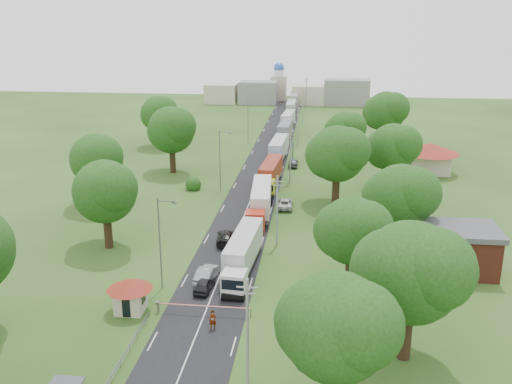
# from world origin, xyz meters

# --- Properties ---
(ground) EXTENTS (260.00, 260.00, 0.00)m
(ground) POSITION_xyz_m (0.00, 0.00, 0.00)
(ground) COLOR #274316
(ground) RESTS_ON ground
(road) EXTENTS (8.00, 200.00, 0.04)m
(road) POSITION_xyz_m (0.00, 20.00, 0.00)
(road) COLOR black
(road) RESTS_ON ground
(boom_barrier) EXTENTS (9.22, 0.35, 1.18)m
(boom_barrier) POSITION_xyz_m (-1.36, -25.00, 0.89)
(boom_barrier) COLOR slate
(boom_barrier) RESTS_ON ground
(guard_booth) EXTENTS (4.40, 4.40, 3.45)m
(guard_booth) POSITION_xyz_m (-7.20, -25.00, 2.16)
(guard_booth) COLOR beige
(guard_booth) RESTS_ON ground
(guard_rail) EXTENTS (0.10, 17.00, 1.70)m
(guard_rail) POSITION_xyz_m (-5.00, -35.00, 0.00)
(guard_rail) COLOR slate
(guard_rail) RESTS_ON ground
(info_sign) EXTENTS (0.12, 3.10, 4.10)m
(info_sign) POSITION_xyz_m (5.20, 35.00, 3.00)
(info_sign) COLOR slate
(info_sign) RESTS_ON ground
(pole_0) EXTENTS (1.60, 0.24, 9.00)m
(pole_0) POSITION_xyz_m (5.50, -35.00, 4.68)
(pole_0) COLOR gray
(pole_0) RESTS_ON ground
(pole_1) EXTENTS (1.60, 0.24, 9.00)m
(pole_1) POSITION_xyz_m (5.50, -7.00, 4.68)
(pole_1) COLOR gray
(pole_1) RESTS_ON ground
(pole_2) EXTENTS (1.60, 0.24, 9.00)m
(pole_2) POSITION_xyz_m (5.50, 21.00, 4.68)
(pole_2) COLOR gray
(pole_2) RESTS_ON ground
(pole_3) EXTENTS (1.60, 0.24, 9.00)m
(pole_3) POSITION_xyz_m (5.50, 49.00, 4.68)
(pole_3) COLOR gray
(pole_3) RESTS_ON ground
(pole_4) EXTENTS (1.60, 0.24, 9.00)m
(pole_4) POSITION_xyz_m (5.50, 77.00, 4.68)
(pole_4) COLOR gray
(pole_4) RESTS_ON ground
(pole_5) EXTENTS (1.60, 0.24, 9.00)m
(pole_5) POSITION_xyz_m (5.50, 105.00, 4.68)
(pole_5) COLOR gray
(pole_5) RESTS_ON ground
(lamp_0) EXTENTS (2.03, 0.22, 10.00)m
(lamp_0) POSITION_xyz_m (-5.35, -20.00, 5.55)
(lamp_0) COLOR slate
(lamp_0) RESTS_ON ground
(lamp_1) EXTENTS (2.03, 0.22, 10.00)m
(lamp_1) POSITION_xyz_m (-5.35, 15.00, 5.55)
(lamp_1) COLOR slate
(lamp_1) RESTS_ON ground
(lamp_2) EXTENTS (2.03, 0.22, 10.00)m
(lamp_2) POSITION_xyz_m (-5.35, 50.00, 5.55)
(lamp_2) COLOR slate
(lamp_2) RESTS_ON ground
(tree_0) EXTENTS (8.80, 8.80, 11.07)m
(tree_0) POSITION_xyz_m (11.99, -37.84, 7.22)
(tree_0) COLOR #382616
(tree_0) RESTS_ON ground
(tree_1) EXTENTS (9.60, 9.60, 12.05)m
(tree_1) POSITION_xyz_m (17.99, -29.83, 7.85)
(tree_1) COLOR #382616
(tree_1) RESTS_ON ground
(tree_2) EXTENTS (8.00, 8.00, 10.10)m
(tree_2) POSITION_xyz_m (13.99, -17.86, 6.60)
(tree_2) COLOR #382616
(tree_2) RESTS_ON ground
(tree_3) EXTENTS (8.80, 8.80, 11.07)m
(tree_3) POSITION_xyz_m (19.99, -7.84, 7.22)
(tree_3) COLOR #382616
(tree_3) RESTS_ON ground
(tree_4) EXTENTS (9.60, 9.60, 12.05)m
(tree_4) POSITION_xyz_m (12.99, 10.17, 7.85)
(tree_4) COLOR #382616
(tree_4) RESTS_ON ground
(tree_5) EXTENTS (8.80, 8.80, 11.07)m
(tree_5) POSITION_xyz_m (21.99, 18.16, 7.22)
(tree_5) COLOR #382616
(tree_5) RESTS_ON ground
(tree_6) EXTENTS (8.00, 8.00, 10.10)m
(tree_6) POSITION_xyz_m (14.99, 35.14, 6.60)
(tree_6) COLOR #382616
(tree_6) RESTS_ON ground
(tree_7) EXTENTS (9.60, 9.60, 12.05)m
(tree_7) POSITION_xyz_m (23.99, 50.17, 7.85)
(tree_7) COLOR #382616
(tree_7) RESTS_ON ground
(tree_10) EXTENTS (8.80, 8.80, 11.07)m
(tree_10) POSITION_xyz_m (-15.01, -9.84, 7.22)
(tree_10) COLOR #382616
(tree_10) RESTS_ON ground
(tree_11) EXTENTS (8.80, 8.80, 11.07)m
(tree_11) POSITION_xyz_m (-22.01, 5.16, 7.22)
(tree_11) COLOR #382616
(tree_11) RESTS_ON ground
(tree_12) EXTENTS (9.60, 9.60, 12.05)m
(tree_12) POSITION_xyz_m (-16.01, 25.17, 7.85)
(tree_12) COLOR #382616
(tree_12) RESTS_ON ground
(tree_13) EXTENTS (8.80, 8.80, 11.07)m
(tree_13) POSITION_xyz_m (-24.01, 45.16, 7.22)
(tree_13) COLOR #382616
(tree_13) RESTS_ON ground
(house_brick) EXTENTS (8.60, 6.60, 5.20)m
(house_brick) POSITION_xyz_m (26.00, -12.00, 2.65)
(house_brick) COLOR maroon
(house_brick) RESTS_ON ground
(house_cream) EXTENTS (10.08, 10.08, 5.80)m
(house_cream) POSITION_xyz_m (30.00, 30.00, 3.64)
(house_cream) COLOR beige
(house_cream) RESTS_ON ground
(distant_town) EXTENTS (52.00, 8.00, 8.00)m
(distant_town) POSITION_xyz_m (0.68, 110.00, 3.49)
(distant_town) COLOR gray
(distant_town) RESTS_ON ground
(church) EXTENTS (5.00, 5.00, 12.30)m
(church) POSITION_xyz_m (-4.00, 118.00, 5.39)
(church) COLOR beige
(church) RESTS_ON ground
(truck_0) EXTENTS (3.17, 14.43, 3.99)m
(truck_0) POSITION_xyz_m (2.31, -14.79, 2.11)
(truck_0) COLOR silver
(truck_0) RESTS_ON ground
(truck_1) EXTENTS (3.42, 15.17, 4.19)m
(truck_1) POSITION_xyz_m (2.34, 3.51, 2.22)
(truck_1) COLOR red
(truck_1) RESTS_ON ground
(truck_2) EXTENTS (3.20, 14.38, 3.97)m
(truck_2) POSITION_xyz_m (2.36, 18.51, 2.11)
(truck_2) COLOR gold
(truck_2) RESTS_ON ground
(truck_3) EXTENTS (3.13, 14.94, 4.13)m
(truck_3) POSITION_xyz_m (2.33, 35.68, 2.19)
(truck_3) COLOR #1A4CA0
(truck_3) RESTS_ON ground
(truck_4) EXTENTS (2.90, 14.77, 4.09)m
(truck_4) POSITION_xyz_m (2.37, 54.17, 2.17)
(truck_4) COLOR white
(truck_4) RESTS_ON ground
(truck_5) EXTENTS (3.12, 13.93, 3.85)m
(truck_5) POSITION_xyz_m (2.11, 68.99, 2.04)
(truck_5) COLOR #BB481C
(truck_5) RESTS_ON ground
(truck_6) EXTENTS (2.58, 13.78, 3.82)m
(truck_6) POSITION_xyz_m (1.77, 87.58, 2.02)
(truck_6) COLOR #2A6D29
(truck_6) RESTS_ON ground
(truck_7) EXTENTS (2.84, 14.91, 4.13)m
(truck_7) POSITION_xyz_m (1.71, 103.37, 2.19)
(truck_7) COLOR silver
(truck_7) RESTS_ON ground
(car_lane_front) EXTENTS (1.86, 4.06, 1.35)m
(car_lane_front) POSITION_xyz_m (-1.00, -20.00, 0.68)
(car_lane_front) COLOR black
(car_lane_front) RESTS_ON ground
(car_lane_mid) EXTENTS (2.10, 4.89, 1.57)m
(car_lane_mid) POSITION_xyz_m (-1.20, -17.66, 0.78)
(car_lane_mid) COLOR gray
(car_lane_mid) RESTS_ON ground
(car_lane_rear) EXTENTS (2.60, 5.29, 1.48)m
(car_lane_rear) POSITION_xyz_m (-1.00, -6.87, 0.74)
(car_lane_rear) COLOR black
(car_lane_rear) RESTS_ON ground
(car_verge_near) EXTENTS (2.54, 5.17, 1.41)m
(car_verge_near) POSITION_xyz_m (5.50, 7.53, 0.71)
(car_verge_near) COLOR #B5B5B5
(car_verge_near) RESTS_ON ground
(car_verge_far) EXTENTS (1.86, 4.45, 1.51)m
(car_verge_far) POSITION_xyz_m (5.50, 31.59, 0.75)
(car_verge_far) COLOR #505357
(car_verge_far) RESTS_ON ground
(pedestrian_near) EXTENTS (0.75, 0.55, 1.89)m
(pedestrian_near) POSITION_xyz_m (1.33, -27.48, 0.95)
(pedestrian_near) COLOR gray
(pedestrian_near) RESTS_ON ground
(pedestrian_booth) EXTENTS (1.07, 1.06, 1.74)m
(pedestrian_booth) POSITION_xyz_m (-6.50, -26.00, 0.87)
(pedestrian_booth) COLOR gray
(pedestrian_booth) RESTS_ON ground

